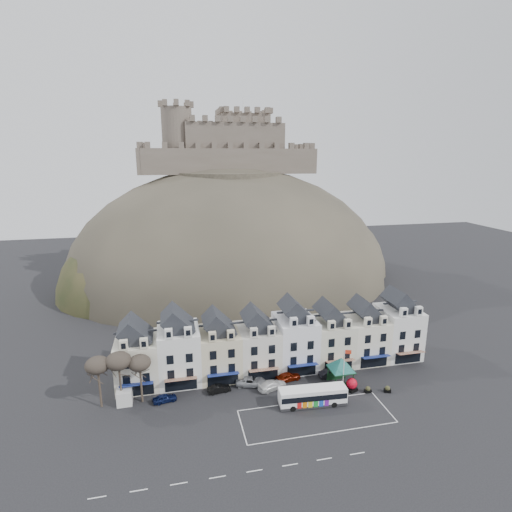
{
  "coord_description": "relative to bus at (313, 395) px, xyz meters",
  "views": [
    {
      "loc": [
        -17.52,
        -46.52,
        37.03
      ],
      "look_at": [
        -1.97,
        24.0,
        18.85
      ],
      "focal_mm": 28.0,
      "sensor_mm": 36.0,
      "label": 1
    }
  ],
  "objects": [
    {
      "name": "bus_shelter",
      "position": [
        6.54,
        4.41,
        2.13
      ],
      "size": [
        7.6,
        7.6,
        4.82
      ],
      "rotation": [
        0.0,
        0.0,
        0.0
      ],
      "color": "#103218",
      "rests_on": "ground"
    },
    {
      "name": "castle_hill",
      "position": [
        -1.19,
        64.95,
        -1.51
      ],
      "size": [
        100.0,
        76.0,
        68.0
      ],
      "color": "#39352C",
      "rests_on": "ground"
    },
    {
      "name": "planter_east",
      "position": [
        13.01,
        0.59,
        -1.08
      ],
      "size": [
        1.24,
        0.95,
        1.11
      ],
      "rotation": [
        0.0,
        0.0,
        -0.4
      ],
      "color": "black",
      "rests_on": "ground"
    },
    {
      "name": "bus",
      "position": [
        0.0,
        0.0,
        0.0
      ],
      "size": [
        10.47,
        3.06,
        2.92
      ],
      "rotation": [
        0.0,
        0.0,
        -0.06
      ],
      "color": "#262628",
      "rests_on": "ground"
    },
    {
      "name": "coach_bay_markings",
      "position": [
        -0.44,
        -2.75,
        -1.61
      ],
      "size": [
        22.0,
        7.5,
        0.01
      ],
      "primitive_type": "cube",
      "color": "silver",
      "rests_on": "ground"
    },
    {
      "name": "tree_left_mid",
      "position": [
        -28.44,
        6.5,
        5.63
      ],
      "size": [
        3.78,
        3.78,
        8.64
      ],
      "color": "#332920",
      "rests_on": "ground"
    },
    {
      "name": "car_maroon",
      "position": [
        -1.64,
        7.36,
        -0.87
      ],
      "size": [
        4.64,
        2.63,
        1.49
      ],
      "primitive_type": "imported",
      "rotation": [
        0.0,
        0.0,
        1.78
      ],
      "color": "#5F1305",
      "rests_on": "ground"
    },
    {
      "name": "townhouse_terrace",
      "position": [
        -2.3,
        11.96,
        3.69
      ],
      "size": [
        54.4,
        9.35,
        11.8
      ],
      "color": "silver",
      "rests_on": "ground"
    },
    {
      "name": "car_white",
      "position": [
        -4.9,
        5.5,
        -0.9
      ],
      "size": [
        5.32,
        3.5,
        1.43
      ],
      "primitive_type": "imported",
      "rotation": [
        0.0,
        0.0,
        1.9
      ],
      "color": "silver",
      "rests_on": "ground"
    },
    {
      "name": "car_navy",
      "position": [
        -22.04,
        5.68,
        -0.99
      ],
      "size": [
        3.87,
        2.12,
        1.25
      ],
      "primitive_type": "imported",
      "rotation": [
        0.0,
        0.0,
        1.75
      ],
      "color": "#0C153D",
      "rests_on": "ground"
    },
    {
      "name": "red_buoy",
      "position": [
        7.56,
        2.25,
        -0.51
      ],
      "size": [
        1.87,
        1.87,
        2.15
      ],
      "rotation": [
        0.0,
        0.0,
        0.37
      ],
      "color": "black",
      "rests_on": "ground"
    },
    {
      "name": "planter_west",
      "position": [
        9.88,
        1.19,
        -1.09
      ],
      "size": [
        1.1,
        0.76,
        1.09
      ],
      "rotation": [
        0.0,
        0.0,
        -0.02
      ],
      "color": "black",
      "rests_on": "ground"
    },
    {
      "name": "car_silver",
      "position": [
        -8.04,
        7.27,
        -0.9
      ],
      "size": [
        5.45,
        3.53,
        1.42
      ],
      "primitive_type": "imported",
      "rotation": [
        0.0,
        0.0,
        1.32
      ],
      "color": "#A0A2A7",
      "rests_on": "ground"
    },
    {
      "name": "car_charcoal",
      "position": [
        5.87,
        6.8,
        -0.93
      ],
      "size": [
        4.23,
        1.62,
        1.38
      ],
      "primitive_type": "imported",
      "rotation": [
        0.0,
        0.0,
        1.61
      ],
      "color": "black",
      "rests_on": "ground"
    },
    {
      "name": "ground",
      "position": [
        -2.44,
        -4.0,
        -1.61
      ],
      "size": [
        300.0,
        300.0,
        0.0
      ],
      "primitive_type": "plane",
      "color": "black",
      "rests_on": "ground"
    },
    {
      "name": "white_van",
      "position": [
        -28.06,
        8.0,
        -0.43
      ],
      "size": [
        2.36,
        5.22,
        2.36
      ],
      "rotation": [
        0.0,
        0.0,
        0.02
      ],
      "color": "silver",
      "rests_on": "ground"
    },
    {
      "name": "castle",
      "position": [
        -1.93,
        71.93,
        38.58
      ],
      "size": [
        50.2,
        22.2,
        22.0
      ],
      "color": "brown",
      "rests_on": "ground"
    },
    {
      "name": "tree_left_near",
      "position": [
        -25.44,
        6.5,
        4.94
      ],
      "size": [
        3.43,
        3.43,
        7.84
      ],
      "color": "#332920",
      "rests_on": "ground"
    },
    {
      "name": "car_black",
      "position": [
        -13.49,
        6.44,
        -0.99
      ],
      "size": [
        3.91,
        1.84,
        1.24
      ],
      "primitive_type": "imported",
      "rotation": [
        0.0,
        0.0,
        1.71
      ],
      "color": "black",
      "rests_on": "ground"
    },
    {
      "name": "tree_left_far",
      "position": [
        -31.44,
        6.5,
        5.28
      ],
      "size": [
        3.61,
        3.61,
        8.24
      ],
      "color": "#332920",
      "rests_on": "ground"
    },
    {
      "name": "flagpole",
      "position": [
        6.23,
        2.55,
        2.66
      ],
      "size": [
        1.02,
        0.44,
        7.48
      ],
      "rotation": [
        0.0,
        0.0,
        -0.37
      ],
      "color": "silver",
      "rests_on": "ground"
    }
  ]
}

